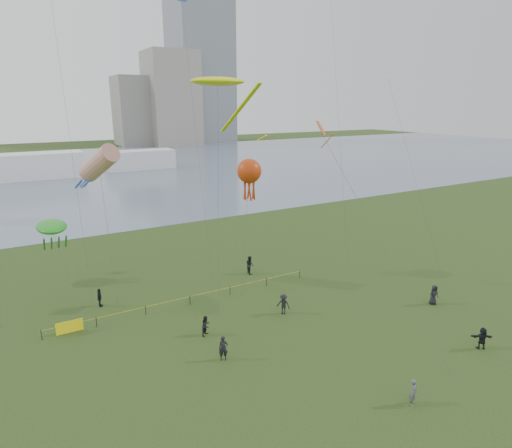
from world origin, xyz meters
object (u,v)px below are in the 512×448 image
kite_octopus (249,172)px  kite_flyer (413,392)px  kite_stingray (218,82)px  fence (120,315)px

kite_octopus → kite_flyer: bearing=-103.9°
kite_flyer → kite_stingray: bearing=61.5°
kite_stingray → kite_flyer: bearing=-98.5°
fence → kite_flyer: (12.80, -19.05, 0.30)m
kite_stingray → kite_octopus: (2.95, -0.40, -8.36)m
fence → kite_stingray: bearing=19.5°
kite_flyer → kite_octopus: size_ratio=0.14×
fence → kite_flyer: kite_flyer is taller
kite_flyer → kite_octopus: bearing=54.1°
kite_flyer → kite_octopus: (1.41, 22.63, 10.00)m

